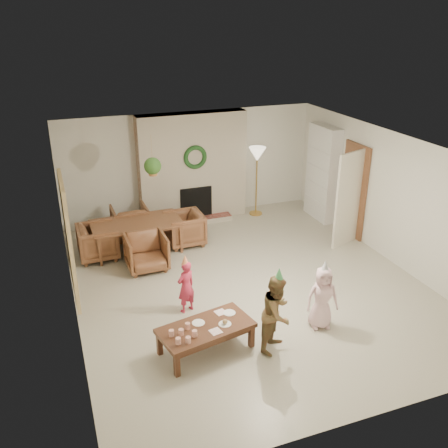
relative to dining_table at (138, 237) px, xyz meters
name	(u,v)px	position (x,y,z in m)	size (l,w,h in m)	color
floor	(247,283)	(1.60, -1.96, -0.32)	(7.00, 7.00, 0.00)	#B7B29E
ceiling	(250,148)	(1.60, -1.96, 2.18)	(7.00, 7.00, 0.00)	white
wall_back	(190,165)	(1.60, 1.54, 0.93)	(7.00, 7.00, 0.00)	silver
wall_front	(371,335)	(1.60, -5.46, 0.93)	(7.00, 7.00, 0.00)	silver
wall_left	(67,246)	(-1.40, -1.96, 0.93)	(7.00, 7.00, 0.00)	silver
wall_right	(393,199)	(4.60, -1.96, 0.93)	(7.00, 7.00, 0.00)	silver
fireplace_mass	(193,167)	(1.60, 1.34, 0.93)	(2.50, 0.40, 2.50)	#532716
fireplace_hearth	(198,221)	(1.60, 0.99, -0.26)	(1.60, 0.30, 0.12)	maroon
fireplace_firebox	(196,203)	(1.60, 1.16, 0.13)	(0.75, 0.12, 0.75)	black
fireplace_wreath	(195,157)	(1.60, 1.11, 1.23)	(0.54, 0.54, 0.10)	#18411B
floor_lamp_base	(256,213)	(3.08, 1.04, -0.30)	(0.31, 0.31, 0.03)	gold
floor_lamp_post	(256,184)	(3.08, 1.04, 0.46)	(0.03, 0.03, 1.50)	gold
floor_lamp_shade	(257,154)	(3.08, 1.04, 1.18)	(0.40, 0.40, 0.33)	beige
bookshelf_carcass	(323,173)	(4.44, 0.34, 0.78)	(0.30, 1.00, 2.20)	white
bookshelf_shelf_a	(320,199)	(4.42, 0.34, 0.13)	(0.30, 0.92, 0.03)	white
bookshelf_shelf_b	(321,183)	(4.42, 0.34, 0.53)	(0.30, 0.92, 0.03)	white
bookshelf_shelf_c	(322,167)	(4.42, 0.34, 0.93)	(0.30, 0.92, 0.03)	white
bookshelf_shelf_d	(324,150)	(4.42, 0.34, 1.33)	(0.30, 0.92, 0.03)	white
books_row_lower	(323,196)	(4.40, 0.19, 0.27)	(0.20, 0.40, 0.24)	#A31E29
books_row_mid	(320,177)	(4.40, 0.39, 0.67)	(0.20, 0.44, 0.24)	navy
books_row_upper	(324,163)	(4.40, 0.24, 1.06)	(0.20, 0.36, 0.22)	gold
door_frame	(354,191)	(4.56, -0.76, 0.70)	(0.05, 0.86, 2.04)	brown
door_leaf	(348,199)	(4.18, -1.14, 0.68)	(0.05, 0.80, 2.00)	beige
curtain_panel	(69,240)	(-1.36, -1.76, 0.93)	(0.06, 1.20, 2.00)	beige
dining_table	(138,237)	(0.00, 0.00, 0.00)	(1.80, 1.00, 0.63)	brown
dining_chair_near	(146,252)	(0.01, -0.79, 0.03)	(0.75, 0.77, 0.70)	brown
dining_chair_far	(130,222)	(-0.01, 0.79, 0.03)	(0.75, 0.77, 0.70)	brown
dining_chair_left	(98,242)	(-0.79, -0.01, 0.03)	(0.75, 0.77, 0.70)	brown
dining_chair_right	(184,229)	(0.99, 0.01, 0.03)	(0.75, 0.77, 0.70)	brown
hanging_plant_cord	(152,154)	(0.30, -0.46, 1.83)	(0.01, 0.01, 0.70)	tan
hanging_plant_pot	(153,172)	(0.30, -0.46, 1.48)	(0.16, 0.16, 0.12)	#A06833
hanging_plant_foliage	(153,166)	(0.30, -0.46, 1.60)	(0.32, 0.32, 0.32)	#204416
coffee_table_top	(206,328)	(0.29, -3.54, 0.07)	(1.34, 0.67, 0.06)	#4F2C1A
coffee_table_apron	(206,332)	(0.29, -3.54, -0.01)	(1.24, 0.57, 0.08)	#4F2C1A
coffee_leg_fl	(177,365)	(-0.25, -3.93, -0.14)	(0.07, 0.07, 0.35)	#4F2C1A
coffee_leg_fr	(251,336)	(0.94, -3.68, -0.14)	(0.07, 0.07, 0.35)	#4F2C1A
coffee_leg_bl	(160,344)	(-0.36, -3.39, -0.14)	(0.07, 0.07, 0.35)	#4F2C1A
coffee_leg_br	(231,318)	(0.83, -3.15, -0.14)	(0.07, 0.07, 0.35)	#4F2C1A
cup_a	(178,341)	(-0.19, -3.80, 0.14)	(0.07, 0.07, 0.09)	white
cup_b	(171,333)	(-0.23, -3.59, 0.14)	(0.07, 0.07, 0.09)	white
cup_c	(188,340)	(-0.05, -3.82, 0.14)	(0.07, 0.07, 0.09)	white
cup_d	(181,332)	(-0.10, -3.62, 0.14)	(0.07, 0.07, 0.09)	white
cup_e	(195,333)	(0.07, -3.71, 0.14)	(0.07, 0.07, 0.09)	white
cup_f	(188,326)	(0.03, -3.51, 0.14)	(0.07, 0.07, 0.09)	white
plate_a	(198,323)	(0.21, -3.43, 0.10)	(0.19, 0.19, 0.01)	white
plate_b	(225,324)	(0.56, -3.59, 0.10)	(0.19, 0.19, 0.01)	white
plate_c	(229,313)	(0.72, -3.34, 0.10)	(0.19, 0.19, 0.01)	white
food_scoop	(225,322)	(0.56, -3.59, 0.14)	(0.07, 0.07, 0.07)	tan
napkin_left	(216,331)	(0.38, -3.71, 0.10)	(0.15, 0.15, 0.01)	#FAB8C1
napkin_right	(221,312)	(0.61, -3.28, 0.10)	(0.15, 0.15, 0.01)	#FAB8C1
child_red	(186,287)	(0.31, -2.45, 0.14)	(0.33, 0.22, 0.91)	#C12945
party_hat_red	(185,260)	(0.31, -2.45, 0.63)	(0.12, 0.12, 0.17)	#E8C34D
child_plaid	(277,313)	(1.27, -3.83, 0.27)	(0.57, 0.45, 1.18)	brown
party_hat_plaid	(279,274)	(1.27, -3.83, 0.91)	(0.14, 0.14, 0.19)	#4AAC61
child_pink	(322,298)	(2.16, -3.58, 0.19)	(0.50, 0.32, 1.02)	#F4C3CC
party_hat_pink	(325,266)	(2.16, -3.58, 0.74)	(0.13, 0.13, 0.18)	#B9BBC1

